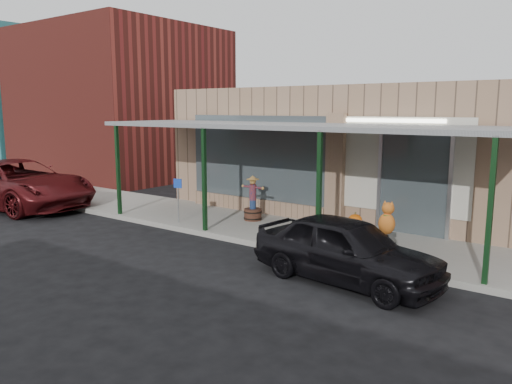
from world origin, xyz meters
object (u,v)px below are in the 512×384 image
Objects in this scene: barrel_scarecrow at (253,205)px; parked_sedan at (347,249)px; barrel_pumpkin at (355,231)px; car_maroon at (17,184)px; handicap_sign at (178,194)px.

parked_sedan is (4.58, -2.94, 0.07)m from barrel_scarecrow.
barrel_pumpkin is 0.18× the size of parked_sedan.
barrel_scarecrow reaches higher than barrel_pumpkin.
barrel_pumpkin is 0.13× the size of car_maroon.
parked_sedan is (0.98, -2.47, 0.27)m from barrel_pumpkin.
handicap_sign is (-5.20, -1.11, 0.58)m from barrel_pumpkin.
barrel_scarecrow is 2.28m from handicap_sign.
barrel_scarecrow is 0.33× the size of parked_sedan.
car_maroon is at bearing -168.94° from barrel_pumpkin.
car_maroon is (-8.44, -2.82, 0.24)m from barrel_scarecrow.
parked_sedan is at bearing -68.37° from barrel_pumpkin.
parked_sedan is at bearing -25.04° from handicap_sign.
parked_sedan is 0.68× the size of car_maroon.
barrel_scarecrow is at bearing 172.57° from barrel_pumpkin.
car_maroon is at bearing 96.37° from parked_sedan.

